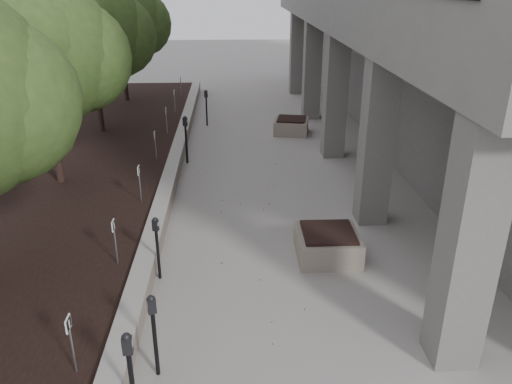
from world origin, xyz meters
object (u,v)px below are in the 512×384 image
object	(u,v)px
parking_meter_3	(158,248)
planter_front	(328,244)
crabapple_tree_4	(93,55)
planter_back	(291,126)
parking_meter_2	(155,336)
crabapple_tree_5	(121,39)
parking_meter_5	(206,108)
crabapple_tree_3	(45,83)
parking_meter_4	(186,140)
parking_meter_1	(132,380)

from	to	relation	value
parking_meter_3	planter_front	bearing A→B (deg)	29.04
crabapple_tree_4	parking_meter_3	bearing A→B (deg)	-71.03
crabapple_tree_4	planter_back	distance (m)	7.68
parking_meter_2	crabapple_tree_5	bearing A→B (deg)	82.53
parking_meter_2	parking_meter_5	bearing A→B (deg)	69.92
crabapple_tree_3	crabapple_tree_5	bearing A→B (deg)	90.00
crabapple_tree_4	parking_meter_4	world-z (taller)	crabapple_tree_4
crabapple_tree_3	parking_meter_1	size ratio (longest dim) A/B	3.54
crabapple_tree_5	parking_meter_4	world-z (taller)	crabapple_tree_5
parking_meter_1	planter_back	distance (m)	14.29
crabapple_tree_3	planter_front	bearing A→B (deg)	-28.87
crabapple_tree_3	parking_meter_5	world-z (taller)	crabapple_tree_3
crabapple_tree_5	parking_meter_2	xyz separation A→B (m)	(3.55, -17.17, -2.40)
crabapple_tree_5	parking_meter_4	bearing A→B (deg)	-66.43
crabapple_tree_4	planter_back	world-z (taller)	crabapple_tree_4
parking_meter_4	planter_back	bearing A→B (deg)	61.43
parking_meter_3	parking_meter_5	bearing A→B (deg)	105.27
parking_meter_5	crabapple_tree_3	bearing A→B (deg)	-99.27
parking_meter_4	parking_meter_2	bearing A→B (deg)	-67.61
parking_meter_1	planter_back	bearing A→B (deg)	72.18
crabapple_tree_5	parking_meter_5	xyz separation A→B (m)	(3.78, -3.07, -2.39)
parking_meter_3	planter_front	size ratio (longest dim) A/B	1.04
crabapple_tree_5	planter_back	bearing A→B (deg)	-31.26
parking_meter_3	crabapple_tree_5	bearing A→B (deg)	120.60
parking_meter_4	parking_meter_5	world-z (taller)	parking_meter_4
crabapple_tree_3	parking_meter_5	bearing A→B (deg)	61.40
parking_meter_3	parking_meter_4	bearing A→B (deg)	107.50
parking_meter_2	parking_meter_3	distance (m)	2.73
parking_meter_1	parking_meter_4	xyz separation A→B (m)	(-0.08, 10.54, 0.02)
parking_meter_5	crabapple_tree_4	bearing A→B (deg)	-133.60
parking_meter_1	parking_meter_2	xyz separation A→B (m)	(0.17, 0.94, -0.04)
parking_meter_3	parking_meter_5	world-z (taller)	parking_meter_5
crabapple_tree_4	parking_meter_5	world-z (taller)	crabapple_tree_4
planter_front	parking_meter_1	bearing A→B (deg)	-128.25
crabapple_tree_3	parking_meter_5	size ratio (longest dim) A/B	3.70
parking_meter_3	planter_front	world-z (taller)	parking_meter_3
crabapple_tree_4	parking_meter_2	world-z (taller)	crabapple_tree_4
parking_meter_1	parking_meter_4	distance (m)	10.54
crabapple_tree_4	parking_meter_4	size ratio (longest dim) A/B	3.43
crabapple_tree_5	parking_meter_1	size ratio (longest dim) A/B	3.54
parking_meter_2	planter_front	distance (m)	4.74
crabapple_tree_4	parking_meter_1	distance (m)	13.74
crabapple_tree_3	parking_meter_2	bearing A→B (deg)	-63.63
planter_back	parking_meter_3	bearing A→B (deg)	-110.81
crabapple_tree_4	parking_meter_2	bearing A→B (deg)	-73.72
crabapple_tree_3	parking_meter_3	size ratio (longest dim) A/B	3.94
parking_meter_1	parking_meter_4	bearing A→B (deg)	87.72
parking_meter_1	planter_front	size ratio (longest dim) A/B	1.16
parking_meter_2	planter_front	world-z (taller)	parking_meter_2
crabapple_tree_3	crabapple_tree_4	size ratio (longest dim) A/B	1.00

